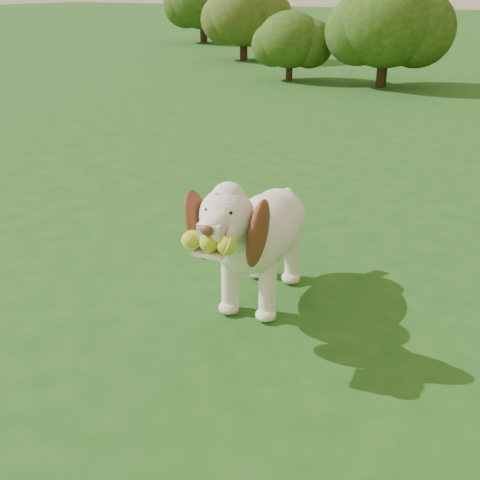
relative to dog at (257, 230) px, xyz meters
The scene contains 5 objects.
ground 0.43m from the dog, 90.94° to the right, with size 80.00×80.00×0.00m, color #1B4E16.
dog is the anchor object (origin of this frame).
shrub_a 8.14m from the dog, 114.38° to the left, with size 1.14×1.14×1.18m.
shrub_e 11.12m from the dog, 119.95° to the left, with size 1.61×1.61×1.67m.
shrub_b 7.74m from the dog, 102.82° to the left, with size 1.66×1.66×1.72m.
Camera 1 is at (1.36, -2.52, 1.62)m, focal length 45.00 mm.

